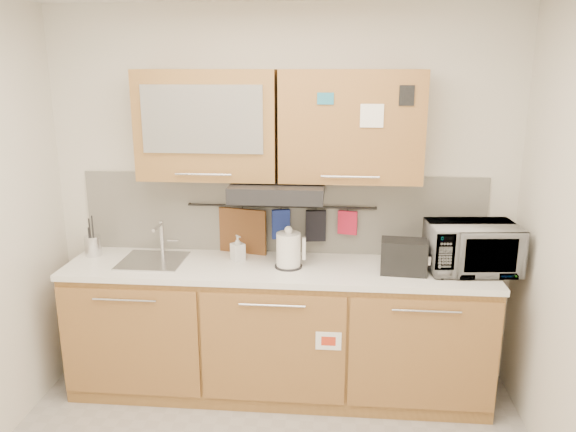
# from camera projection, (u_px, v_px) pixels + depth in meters

# --- Properties ---
(wall_back) EXTENTS (3.20, 0.00, 3.20)m
(wall_back) POSITION_uv_depth(u_px,v_px,m) (282.00, 199.00, 3.91)
(wall_back) COLOR silver
(wall_back) RESTS_ON ground
(base_cabinet) EXTENTS (2.80, 0.64, 0.88)m
(base_cabinet) POSITION_uv_depth(u_px,v_px,m) (278.00, 336.00, 3.85)
(base_cabinet) COLOR #A9793B
(base_cabinet) RESTS_ON floor
(countertop) EXTENTS (2.82, 0.62, 0.04)m
(countertop) POSITION_uv_depth(u_px,v_px,m) (277.00, 268.00, 3.72)
(countertop) COLOR white
(countertop) RESTS_ON base_cabinet
(backsplash) EXTENTS (2.80, 0.02, 0.56)m
(backsplash) POSITION_uv_depth(u_px,v_px,m) (282.00, 213.00, 3.93)
(backsplash) COLOR silver
(backsplash) RESTS_ON countertop
(upper_cabinets) EXTENTS (1.82, 0.37, 0.70)m
(upper_cabinets) POSITION_uv_depth(u_px,v_px,m) (278.00, 125.00, 3.61)
(upper_cabinets) COLOR #A9793B
(upper_cabinets) RESTS_ON wall_back
(range_hood) EXTENTS (0.60, 0.46, 0.10)m
(range_hood) POSITION_uv_depth(u_px,v_px,m) (278.00, 190.00, 3.64)
(range_hood) COLOR black
(range_hood) RESTS_ON upper_cabinets
(sink) EXTENTS (0.42, 0.40, 0.26)m
(sink) POSITION_uv_depth(u_px,v_px,m) (153.00, 260.00, 3.80)
(sink) COLOR silver
(sink) RESTS_ON countertop
(utensil_rail) EXTENTS (1.30, 0.02, 0.02)m
(utensil_rail) POSITION_uv_depth(u_px,v_px,m) (281.00, 206.00, 3.88)
(utensil_rail) COLOR black
(utensil_rail) RESTS_ON backsplash
(utensil_crock) EXTENTS (0.13, 0.13, 0.28)m
(utensil_crock) POSITION_uv_depth(u_px,v_px,m) (93.00, 245.00, 3.90)
(utensil_crock) COLOR silver
(utensil_crock) RESTS_ON countertop
(kettle) EXTENTS (0.20, 0.18, 0.28)m
(kettle) POSITION_uv_depth(u_px,v_px,m) (289.00, 251.00, 3.66)
(kettle) COLOR white
(kettle) RESTS_ON countertop
(toaster) EXTENTS (0.30, 0.19, 0.22)m
(toaster) POSITION_uv_depth(u_px,v_px,m) (404.00, 256.00, 3.56)
(toaster) COLOR black
(toaster) RESTS_ON countertop
(microwave) EXTENTS (0.59, 0.43, 0.31)m
(microwave) POSITION_uv_depth(u_px,v_px,m) (472.00, 248.00, 3.59)
(microwave) COLOR #999999
(microwave) RESTS_ON countertop
(soap_bottle) EXTENTS (0.11, 0.11, 0.18)m
(soap_bottle) POSITION_uv_depth(u_px,v_px,m) (238.00, 248.00, 3.80)
(soap_bottle) COLOR #999999
(soap_bottle) RESTS_ON countertop
(cutting_board) EXTENTS (0.34, 0.11, 0.43)m
(cutting_board) POSITION_uv_depth(u_px,v_px,m) (243.00, 238.00, 3.94)
(cutting_board) COLOR brown
(cutting_board) RESTS_ON utensil_rail
(oven_mitt) EXTENTS (0.13, 0.06, 0.21)m
(oven_mitt) POSITION_uv_depth(u_px,v_px,m) (281.00, 224.00, 3.89)
(oven_mitt) COLOR navy
(oven_mitt) RESTS_ON utensil_rail
(dark_pouch) EXTENTS (0.14, 0.06, 0.22)m
(dark_pouch) POSITION_uv_depth(u_px,v_px,m) (316.00, 226.00, 3.87)
(dark_pouch) COLOR black
(dark_pouch) RESTS_ON utensil_rail
(pot_holder) EXTENTS (0.13, 0.05, 0.16)m
(pot_holder) POSITION_uv_depth(u_px,v_px,m) (347.00, 223.00, 3.85)
(pot_holder) COLOR #BD1935
(pot_holder) RESTS_ON utensil_rail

